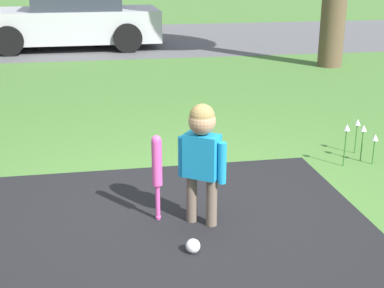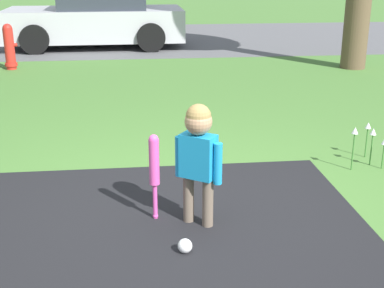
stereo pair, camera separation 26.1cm
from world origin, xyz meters
name	(u,v)px [view 1 (the left image)]	position (x,y,z in m)	size (l,w,h in m)	color
ground_plane	(185,212)	(0.00, 0.00, 0.00)	(60.00, 60.00, 0.00)	#477533
street_strip	(120,39)	(0.00, 9.93, 0.00)	(40.00, 6.00, 0.01)	#59595B
child	(202,148)	(0.09, -0.20, 0.60)	(0.32, 0.26, 0.92)	#6B5B4C
baseball_bat	(157,166)	(-0.22, -0.08, 0.44)	(0.08, 0.08, 0.67)	#E54CA5
sports_ball	(193,246)	(-0.05, -0.61, 0.05)	(0.10, 0.10, 0.10)	white
parked_car	(71,19)	(-1.11, 8.75, 0.64)	(3.94, 2.12, 1.36)	#B7B7BC
flower_bed	(360,132)	(1.86, 0.82, 0.30)	(0.36, 0.38, 0.42)	#38702D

